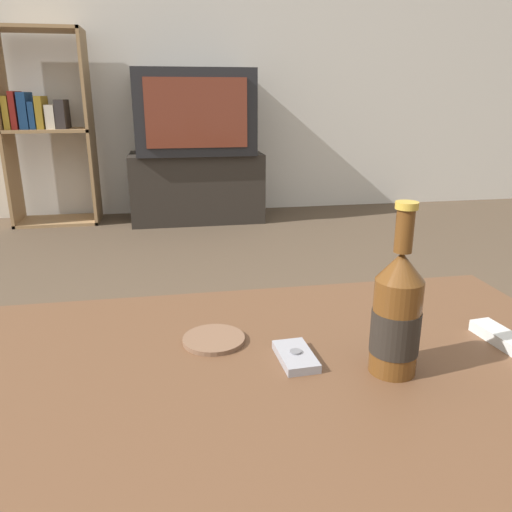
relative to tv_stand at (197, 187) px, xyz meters
The scene contains 9 objects.
back_wall 1.12m from the tv_stand, 111.50° to the left, with size 8.00×0.05×2.60m.
coffee_table 2.74m from the tv_stand, 92.40° to the right, with size 1.23×0.73×0.40m.
tv_stand is the anchor object (origin of this frame).
television 0.49m from the tv_stand, 90.00° to the right, with size 0.75×0.51×0.52m.
bookshelf 1.03m from the tv_stand, behind, with size 0.53×0.30×1.20m.
beer_bottle 2.76m from the tv_stand, 87.31° to the right, with size 0.07×0.07×0.26m.
cell_phone 2.69m from the tv_stand, 90.20° to the right, with size 0.06×0.10×0.02m.
remote_control 2.74m from the tv_stand, 82.53° to the right, with size 0.06×0.15×0.02m.
coaster 2.61m from the tv_stand, 92.91° to the right, with size 0.11×0.11×0.01m.
Camera 1 is at (-0.08, -0.64, 0.81)m, focal length 35.00 mm.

